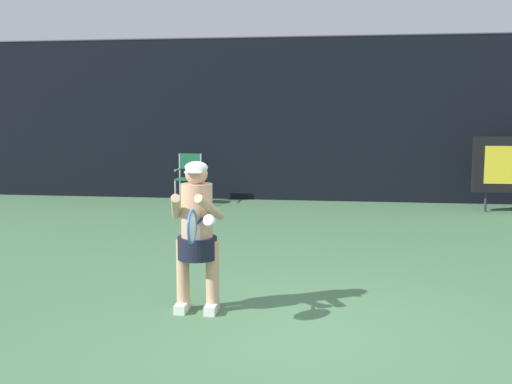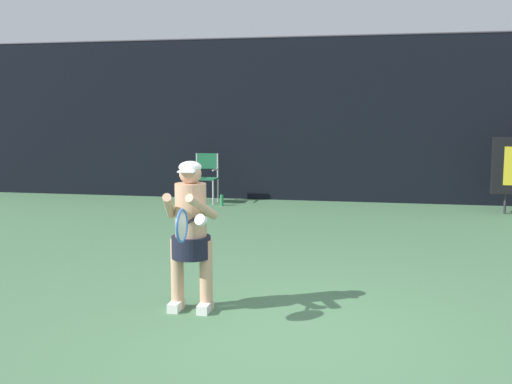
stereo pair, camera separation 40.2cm
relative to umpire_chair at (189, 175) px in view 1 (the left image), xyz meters
The scene contains 6 objects.
ground 8.46m from the umpire_chair, 69.63° to the right, with size 18.00×22.00×0.03m.
backdrop_screen 3.26m from the umpire_chair, 14.81° to the left, with size 18.00×0.12×3.66m.
umpire_chair is the anchor object (origin of this frame).
water_bottle 0.80m from the umpire_chair, 41.27° to the right, with size 0.07×0.07×0.27m.
tennis_player 7.44m from the umpire_chair, 75.33° to the right, with size 0.54×0.61×1.50m.
tennis_racket 7.97m from the umpire_chair, 75.68° to the right, with size 0.03×0.60×0.31m.
Camera 1 is at (0.32, -5.23, 1.96)m, focal length 42.79 mm.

